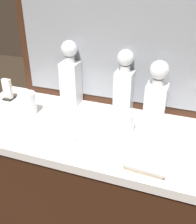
{
  "coord_description": "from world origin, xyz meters",
  "views": [
    {
      "loc": [
        0.32,
        -0.88,
        1.45
      ],
      "look_at": [
        0.0,
        0.0,
        0.93
      ],
      "focal_mm": 42.11,
      "sensor_mm": 36.0,
      "label": 1
    }
  ],
  "objects_px": {
    "crystal_decanter_far_left": "(156,98)",
    "crystal_decanter_front": "(71,80)",
    "porcelain_dish": "(70,138)",
    "crystal_tumbler_rear": "(28,104)",
    "napkin_holder": "(8,91)",
    "crystal_decanter_far_right": "(124,88)",
    "crystal_tumbler_front": "(124,123)",
    "silver_brush_right": "(145,167)"
  },
  "relations": [
    {
      "from": "crystal_tumbler_front",
      "to": "silver_brush_right",
      "type": "height_order",
      "value": "crystal_tumbler_front"
    },
    {
      "from": "crystal_tumbler_rear",
      "to": "crystal_decanter_far_right",
      "type": "bearing_deg",
      "value": 22.77
    },
    {
      "from": "crystal_decanter_far_right",
      "to": "crystal_tumbler_front",
      "type": "bearing_deg",
      "value": -73.94
    },
    {
      "from": "crystal_tumbler_front",
      "to": "napkin_holder",
      "type": "xyz_separation_m",
      "value": [
        -0.64,
        0.09,
        0.01
      ]
    },
    {
      "from": "porcelain_dish",
      "to": "napkin_holder",
      "type": "xyz_separation_m",
      "value": [
        -0.45,
        0.22,
        0.04
      ]
    },
    {
      "from": "crystal_decanter_front",
      "to": "crystal_tumbler_front",
      "type": "bearing_deg",
      "value": -27.69
    },
    {
      "from": "crystal_decanter_far_left",
      "to": "silver_brush_right",
      "type": "height_order",
      "value": "crystal_decanter_far_left"
    },
    {
      "from": "porcelain_dish",
      "to": "crystal_tumbler_front",
      "type": "bearing_deg",
      "value": 34.52
    },
    {
      "from": "crystal_decanter_far_left",
      "to": "crystal_tumbler_rear",
      "type": "xyz_separation_m",
      "value": [
        -0.56,
        -0.13,
        -0.06
      ]
    },
    {
      "from": "crystal_decanter_far_right",
      "to": "silver_brush_right",
      "type": "bearing_deg",
      "value": -64.56
    },
    {
      "from": "crystal_tumbler_rear",
      "to": "napkin_holder",
      "type": "relative_size",
      "value": 0.95
    },
    {
      "from": "silver_brush_right",
      "to": "napkin_holder",
      "type": "height_order",
      "value": "napkin_holder"
    },
    {
      "from": "crystal_decanter_front",
      "to": "crystal_tumbler_front",
      "type": "xyz_separation_m",
      "value": [
        0.31,
        -0.16,
        -0.09
      ]
    },
    {
      "from": "crystal_tumbler_front",
      "to": "porcelain_dish",
      "type": "height_order",
      "value": "crystal_tumbler_front"
    },
    {
      "from": "crystal_tumbler_rear",
      "to": "silver_brush_right",
      "type": "height_order",
      "value": "crystal_tumbler_rear"
    },
    {
      "from": "crystal_decanter_far_right",
      "to": "porcelain_dish",
      "type": "bearing_deg",
      "value": -114.55
    },
    {
      "from": "crystal_decanter_front",
      "to": "silver_brush_right",
      "type": "bearing_deg",
      "value": -39.88
    },
    {
      "from": "crystal_decanter_far_right",
      "to": "crystal_tumbler_front",
      "type": "relative_size",
      "value": 3.27
    },
    {
      "from": "crystal_decanter_far_left",
      "to": "crystal_decanter_front",
      "type": "relative_size",
      "value": 0.89
    },
    {
      "from": "crystal_tumbler_rear",
      "to": "silver_brush_right",
      "type": "bearing_deg",
      "value": -19.28
    },
    {
      "from": "crystal_decanter_far_left",
      "to": "napkin_holder",
      "type": "relative_size",
      "value": 2.53
    },
    {
      "from": "crystal_decanter_front",
      "to": "porcelain_dish",
      "type": "height_order",
      "value": "crystal_decanter_front"
    },
    {
      "from": "crystal_tumbler_front",
      "to": "porcelain_dish",
      "type": "distance_m",
      "value": 0.23
    },
    {
      "from": "crystal_decanter_front",
      "to": "napkin_holder",
      "type": "xyz_separation_m",
      "value": [
        -0.33,
        -0.07,
        -0.08
      ]
    },
    {
      "from": "crystal_decanter_far_left",
      "to": "porcelain_dish",
      "type": "xyz_separation_m",
      "value": [
        -0.29,
        -0.26,
        -0.11
      ]
    },
    {
      "from": "crystal_tumbler_front",
      "to": "silver_brush_right",
      "type": "bearing_deg",
      "value": -57.66
    },
    {
      "from": "crystal_tumbler_rear",
      "to": "napkin_holder",
      "type": "distance_m",
      "value": 0.2
    },
    {
      "from": "crystal_decanter_far_left",
      "to": "crystal_decanter_front",
      "type": "xyz_separation_m",
      "value": [
        -0.41,
        0.04,
        0.02
      ]
    },
    {
      "from": "crystal_decanter_far_right",
      "to": "napkin_holder",
      "type": "bearing_deg",
      "value": -172.57
    },
    {
      "from": "crystal_tumbler_rear",
      "to": "napkin_holder",
      "type": "xyz_separation_m",
      "value": [
        -0.18,
        0.09,
        -0.0
      ]
    },
    {
      "from": "crystal_decanter_front",
      "to": "crystal_tumbler_rear",
      "type": "bearing_deg",
      "value": -132.05
    },
    {
      "from": "crystal_tumbler_rear",
      "to": "napkin_holder",
      "type": "bearing_deg",
      "value": 152.33
    },
    {
      "from": "silver_brush_right",
      "to": "napkin_holder",
      "type": "relative_size",
      "value": 1.33
    },
    {
      "from": "crystal_decanter_far_right",
      "to": "napkin_holder",
      "type": "distance_m",
      "value": 0.6
    },
    {
      "from": "crystal_decanter_far_right",
      "to": "porcelain_dish",
      "type": "distance_m",
      "value": 0.35
    },
    {
      "from": "crystal_decanter_far_left",
      "to": "crystal_decanter_front",
      "type": "bearing_deg",
      "value": 175.1
    },
    {
      "from": "crystal_tumbler_front",
      "to": "silver_brush_right",
      "type": "relative_size",
      "value": 0.62
    },
    {
      "from": "crystal_tumbler_front",
      "to": "crystal_tumbler_rear",
      "type": "bearing_deg",
      "value": 179.93
    },
    {
      "from": "crystal_tumbler_front",
      "to": "crystal_decanter_front",
      "type": "bearing_deg",
      "value": 152.31
    },
    {
      "from": "crystal_tumbler_rear",
      "to": "silver_brush_right",
      "type": "distance_m",
      "value": 0.62
    },
    {
      "from": "crystal_decanter_front",
      "to": "crystal_tumbler_rear",
      "type": "relative_size",
      "value": 3.01
    },
    {
      "from": "porcelain_dish",
      "to": "crystal_tumbler_rear",
      "type": "bearing_deg",
      "value": 154.59
    }
  ]
}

